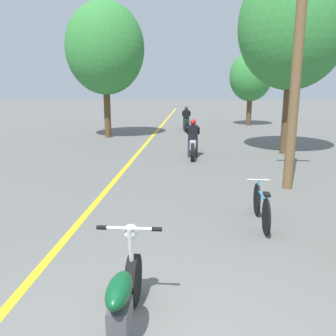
% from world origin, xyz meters
% --- Properties ---
extents(lane_stripe_center, '(0.14, 48.00, 0.01)m').
position_xyz_m(lane_stripe_center, '(-1.70, 12.46, 0.00)').
color(lane_stripe_center, yellow).
rests_on(lane_stripe_center, ground).
extents(utility_pole, '(1.10, 0.24, 6.54)m').
position_xyz_m(utility_pole, '(2.82, 6.30, 3.36)').
color(utility_pole, brown).
rests_on(utility_pole, ground).
extents(roadside_tree_right_near, '(3.87, 3.49, 6.80)m').
position_xyz_m(roadside_tree_right_near, '(3.85, 11.05, 4.56)').
color(roadside_tree_right_near, '#513A23').
rests_on(roadside_tree_right_near, ground).
extents(roadside_tree_right_far, '(2.64, 2.37, 4.56)m').
position_xyz_m(roadside_tree_right_far, '(3.86, 20.68, 3.02)').
color(roadside_tree_right_far, '#513A23').
rests_on(roadside_tree_right_far, ground).
extents(roadside_tree_left, '(3.73, 3.35, 6.36)m').
position_xyz_m(roadside_tree_left, '(-3.86, 14.75, 4.20)').
color(roadside_tree_left, '#513A23').
rests_on(roadside_tree_left, ground).
extents(motorcycle_foreground, '(0.72, 2.11, 1.04)m').
position_xyz_m(motorcycle_foreground, '(-0.23, 0.51, 0.42)').
color(motorcycle_foreground, black).
rests_on(motorcycle_foreground, ground).
extents(motorcycle_rider_lead, '(0.50, 2.06, 1.36)m').
position_xyz_m(motorcycle_rider_lead, '(0.39, 10.10, 0.51)').
color(motorcycle_rider_lead, black).
rests_on(motorcycle_rider_lead, ground).
extents(motorcycle_rider_far, '(0.50, 2.16, 1.36)m').
position_xyz_m(motorcycle_rider_far, '(-0.06, 17.80, 0.51)').
color(motorcycle_rider_far, black).
rests_on(motorcycle_rider_far, ground).
extents(bicycle_parked, '(0.44, 1.62, 0.75)m').
position_xyz_m(bicycle_parked, '(1.73, 3.84, 0.35)').
color(bicycle_parked, black).
rests_on(bicycle_parked, ground).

